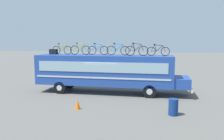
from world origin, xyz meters
TOP-DOWN VIEW (x-y plane):
  - ground_plane at (0.00, 0.00)m, footprint 120.00×120.00m
  - bus at (0.19, 0.00)m, footprint 11.83×2.40m
  - luggage_bag_1 at (-4.29, 0.22)m, footprint 0.60×0.39m
  - rooftop_bicycle_1 at (-3.62, 0.38)m, footprint 1.66×0.44m
  - rooftop_bicycle_2 at (-1.99, 0.20)m, footprint 1.67×0.44m
  - rooftop_bicycle_3 at (-0.56, 0.33)m, footprint 1.68×0.44m
  - rooftop_bicycle_4 at (1.06, 0.24)m, footprint 1.79×0.44m
  - rooftop_bicycle_5 at (2.54, -0.24)m, footprint 1.72×0.44m
  - rooftop_bicycle_6 at (4.12, 0.11)m, footprint 1.68×0.44m
  - trash_bin at (4.99, -4.64)m, footprint 0.53×0.53m
  - traffic_cone at (-0.57, -4.58)m, footprint 0.34×0.34m

SIDE VIEW (x-z plane):
  - ground_plane at x=0.00m, z-range 0.00..0.00m
  - traffic_cone at x=-0.57m, z-range 0.00..0.58m
  - trash_bin at x=4.99m, z-range 0.00..0.92m
  - bus at x=0.19m, z-range 0.29..3.25m
  - luggage_bag_1 at x=-4.29m, z-range 2.96..3.38m
  - rooftop_bicycle_6 at x=4.12m, z-range 2.89..3.76m
  - rooftop_bicycle_1 at x=-3.62m, z-range 2.89..3.78m
  - rooftop_bicycle_3 at x=-0.56m, z-range 2.88..3.80m
  - rooftop_bicycle_4 at x=1.06m, z-range 2.88..3.82m
  - rooftop_bicycle_2 at x=-1.99m, z-range 2.88..3.83m
  - rooftop_bicycle_5 at x=2.54m, z-range 2.88..3.84m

